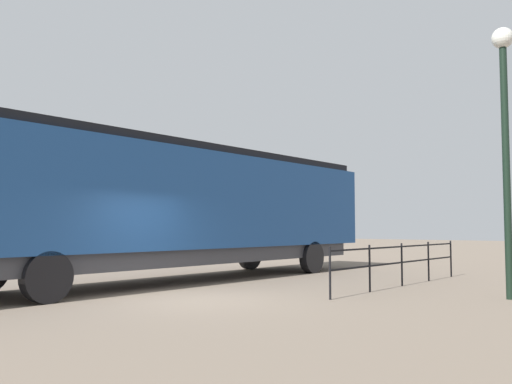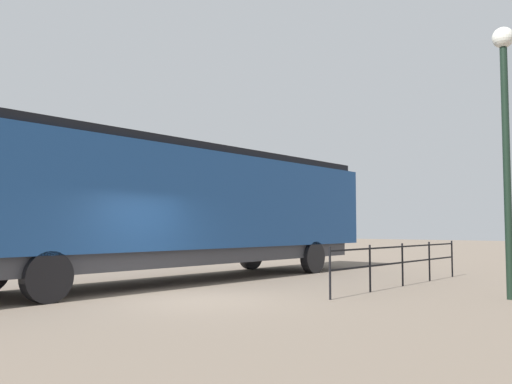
{
  "view_description": "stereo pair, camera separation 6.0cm",
  "coord_description": "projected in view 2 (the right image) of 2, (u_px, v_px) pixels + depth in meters",
  "views": [
    {
      "loc": [
        8.9,
        -8.44,
        1.59
      ],
      "look_at": [
        0.95,
        1.15,
        2.4
      ],
      "focal_mm": 38.49,
      "sensor_mm": 36.0,
      "label": 1
    },
    {
      "loc": [
        8.95,
        -8.4,
        1.59
      ],
      "look_at": [
        0.95,
        1.15,
        2.4
      ],
      "focal_mm": 38.49,
      "sensor_mm": 36.0,
      "label": 2
    }
  ],
  "objects": [
    {
      "name": "locomotive",
      "position": [
        191.0,
        206.0,
        16.69
      ],
      "size": [
        3.14,
        15.52,
        3.98
      ],
      "color": "navy",
      "rests_on": "ground_plane"
    },
    {
      "name": "platform_fence",
      "position": [
        402.0,
        258.0,
        14.92
      ],
      "size": [
        0.05,
        7.38,
        1.16
      ],
      "color": "black",
      "rests_on": "ground_plane"
    },
    {
      "name": "ground_plane",
      "position": [
        190.0,
        300.0,
        12.06
      ],
      "size": [
        120.0,
        120.0,
        0.0
      ],
      "primitive_type": "plane",
      "color": "#756656"
    },
    {
      "name": "lamp_post",
      "position": [
        505.0,
        113.0,
        12.37
      ],
      "size": [
        0.48,
        0.48,
        6.15
      ],
      "color": "black",
      "rests_on": "ground_plane"
    }
  ]
}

